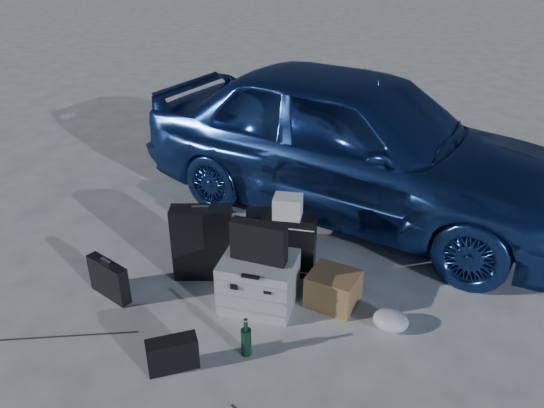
{
  "coord_description": "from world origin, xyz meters",
  "views": [
    {
      "loc": [
        1.04,
        -3.07,
        2.76
      ],
      "look_at": [
        0.16,
        0.85,
        0.65
      ],
      "focal_mm": 35.0,
      "sensor_mm": 36.0,
      "label": 1
    }
  ],
  "objects_px": {
    "duffel_bag": "(266,240)",
    "cardboard_box": "(333,289)",
    "briefcase": "(109,279)",
    "suitcase_left": "(203,243)",
    "suitcase_right": "(288,245)",
    "green_bottle": "(246,338)",
    "pelican_case": "(259,281)",
    "car": "(353,141)"
  },
  "relations": [
    {
      "from": "pelican_case",
      "to": "duffel_bag",
      "type": "xyz_separation_m",
      "value": [
        -0.11,
        0.72,
        -0.05
      ]
    },
    {
      "from": "car",
      "to": "duffel_bag",
      "type": "height_order",
      "value": "car"
    },
    {
      "from": "duffel_bag",
      "to": "cardboard_box",
      "type": "distance_m",
      "value": 0.92
    },
    {
      "from": "briefcase",
      "to": "suitcase_right",
      "type": "relative_size",
      "value": 0.76
    },
    {
      "from": "car",
      "to": "cardboard_box",
      "type": "bearing_deg",
      "value": -159.4
    },
    {
      "from": "briefcase",
      "to": "duffel_bag",
      "type": "relative_size",
      "value": 0.67
    },
    {
      "from": "car",
      "to": "green_bottle",
      "type": "distance_m",
      "value": 2.58
    },
    {
      "from": "car",
      "to": "pelican_case",
      "type": "height_order",
      "value": "car"
    },
    {
      "from": "suitcase_left",
      "to": "car",
      "type": "bearing_deg",
      "value": 41.42
    },
    {
      "from": "suitcase_right",
      "to": "cardboard_box",
      "type": "xyz_separation_m",
      "value": [
        0.45,
        -0.36,
        -0.14
      ]
    },
    {
      "from": "pelican_case",
      "to": "suitcase_right",
      "type": "height_order",
      "value": "suitcase_right"
    },
    {
      "from": "car",
      "to": "suitcase_left",
      "type": "bearing_deg",
      "value": 163.99
    },
    {
      "from": "car",
      "to": "suitcase_right",
      "type": "xyz_separation_m",
      "value": [
        -0.41,
        -1.37,
        -0.5
      ]
    },
    {
      "from": "suitcase_right",
      "to": "green_bottle",
      "type": "height_order",
      "value": "suitcase_right"
    },
    {
      "from": "car",
      "to": "green_bottle",
      "type": "relative_size",
      "value": 15.07
    },
    {
      "from": "pelican_case",
      "to": "suitcase_right",
      "type": "xyz_separation_m",
      "value": [
        0.15,
        0.48,
        0.07
      ]
    },
    {
      "from": "cardboard_box",
      "to": "suitcase_right",
      "type": "bearing_deg",
      "value": 141.14
    },
    {
      "from": "car",
      "to": "briefcase",
      "type": "xyz_separation_m",
      "value": [
        -1.79,
        -2.04,
        -0.61
      ]
    },
    {
      "from": "suitcase_left",
      "to": "duffel_bag",
      "type": "height_order",
      "value": "suitcase_left"
    },
    {
      "from": "duffel_bag",
      "to": "green_bottle",
      "type": "xyz_separation_m",
      "value": [
        0.17,
        -1.32,
        -0.01
      ]
    },
    {
      "from": "pelican_case",
      "to": "suitcase_left",
      "type": "bearing_deg",
      "value": 156.98
    },
    {
      "from": "duffel_bag",
      "to": "green_bottle",
      "type": "relative_size",
      "value": 2.1
    },
    {
      "from": "briefcase",
      "to": "suitcase_left",
      "type": "height_order",
      "value": "suitcase_left"
    },
    {
      "from": "briefcase",
      "to": "suitcase_left",
      "type": "xyz_separation_m",
      "value": [
        0.67,
        0.45,
        0.17
      ]
    },
    {
      "from": "cardboard_box",
      "to": "green_bottle",
      "type": "distance_m",
      "value": 0.9
    },
    {
      "from": "suitcase_right",
      "to": "cardboard_box",
      "type": "distance_m",
      "value": 0.59
    },
    {
      "from": "suitcase_right",
      "to": "green_bottle",
      "type": "relative_size",
      "value": 1.87
    },
    {
      "from": "briefcase",
      "to": "suitcase_left",
      "type": "bearing_deg",
      "value": 60.19
    },
    {
      "from": "briefcase",
      "to": "duffel_bag",
      "type": "bearing_deg",
      "value": 64.83
    },
    {
      "from": "suitcase_left",
      "to": "cardboard_box",
      "type": "distance_m",
      "value": 1.19
    },
    {
      "from": "duffel_bag",
      "to": "green_bottle",
      "type": "distance_m",
      "value": 1.33
    },
    {
      "from": "duffel_bag",
      "to": "suitcase_right",
      "type": "bearing_deg",
      "value": -46.34
    },
    {
      "from": "suitcase_left",
      "to": "duffel_bag",
      "type": "distance_m",
      "value": 0.66
    },
    {
      "from": "cardboard_box",
      "to": "pelican_case",
      "type": "bearing_deg",
      "value": -168.38
    },
    {
      "from": "pelican_case",
      "to": "briefcase",
      "type": "bearing_deg",
      "value": -169.07
    },
    {
      "from": "duffel_bag",
      "to": "car",
      "type": "bearing_deg",
      "value": 54.92
    },
    {
      "from": "suitcase_left",
      "to": "green_bottle",
      "type": "xyz_separation_m",
      "value": [
        0.62,
        -0.87,
        -0.19
      ]
    },
    {
      "from": "suitcase_right",
      "to": "briefcase",
      "type": "bearing_deg",
      "value": -155.05
    },
    {
      "from": "suitcase_right",
      "to": "green_bottle",
      "type": "bearing_deg",
      "value": -95.65
    },
    {
      "from": "pelican_case",
      "to": "cardboard_box",
      "type": "bearing_deg",
      "value": 14.0
    },
    {
      "from": "pelican_case",
      "to": "car",
      "type": "bearing_deg",
      "value": 75.65
    },
    {
      "from": "car",
      "to": "pelican_case",
      "type": "xyz_separation_m",
      "value": [
        -0.56,
        -1.85,
        -0.57
      ]
    }
  ]
}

